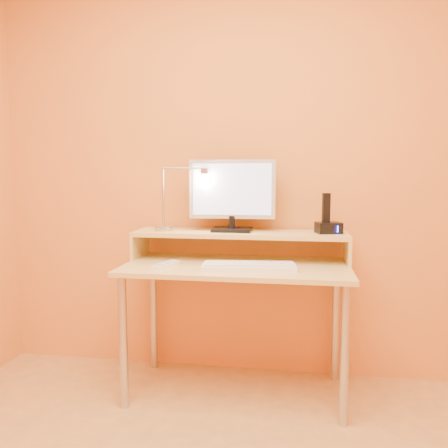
% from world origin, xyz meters
% --- Properties ---
extents(wall_back, '(3.00, 0.04, 2.50)m').
position_xyz_m(wall_back, '(0.00, 1.50, 1.25)').
color(wall_back, orange).
rests_on(wall_back, floor).
extents(desk_leg_fl, '(0.04, 0.04, 0.69)m').
position_xyz_m(desk_leg_fl, '(-0.55, 0.93, 0.35)').
color(desk_leg_fl, '#B5B5B5').
rests_on(desk_leg_fl, floor).
extents(desk_leg_fr, '(0.04, 0.04, 0.69)m').
position_xyz_m(desk_leg_fr, '(0.55, 0.93, 0.35)').
color(desk_leg_fr, '#B5B5B5').
rests_on(desk_leg_fr, floor).
extents(desk_leg_bl, '(0.04, 0.04, 0.69)m').
position_xyz_m(desk_leg_bl, '(-0.55, 1.43, 0.35)').
color(desk_leg_bl, '#B5B5B5').
rests_on(desk_leg_bl, floor).
extents(desk_leg_br, '(0.04, 0.04, 0.69)m').
position_xyz_m(desk_leg_br, '(0.55, 1.43, 0.35)').
color(desk_leg_br, '#B5B5B5').
rests_on(desk_leg_br, floor).
extents(desk_lower, '(1.20, 0.60, 0.02)m').
position_xyz_m(desk_lower, '(0.00, 1.18, 0.71)').
color(desk_lower, tan).
rests_on(desk_lower, floor).
extents(shelf_riser_left, '(0.02, 0.30, 0.14)m').
position_xyz_m(shelf_riser_left, '(-0.59, 1.33, 0.79)').
color(shelf_riser_left, tan).
rests_on(shelf_riser_left, desk_lower).
extents(shelf_riser_right, '(0.02, 0.30, 0.14)m').
position_xyz_m(shelf_riser_right, '(0.59, 1.33, 0.79)').
color(shelf_riser_right, tan).
rests_on(shelf_riser_right, desk_lower).
extents(desk_shelf, '(1.20, 0.30, 0.02)m').
position_xyz_m(desk_shelf, '(0.00, 1.33, 0.87)').
color(desk_shelf, tan).
rests_on(desk_shelf, desk_lower).
extents(monitor_foot, '(0.22, 0.16, 0.02)m').
position_xyz_m(monitor_foot, '(-0.05, 1.33, 0.89)').
color(monitor_foot, black).
rests_on(monitor_foot, desk_shelf).
extents(monitor_neck, '(0.04, 0.04, 0.07)m').
position_xyz_m(monitor_neck, '(-0.05, 1.33, 0.93)').
color(monitor_neck, black).
rests_on(monitor_neck, monitor_foot).
extents(monitor_panel, '(0.49, 0.05, 0.33)m').
position_xyz_m(monitor_panel, '(-0.05, 1.34, 1.12)').
color(monitor_panel, '#B8B8B9').
rests_on(monitor_panel, monitor_neck).
extents(monitor_back, '(0.44, 0.03, 0.28)m').
position_xyz_m(monitor_back, '(-0.05, 1.36, 1.12)').
color(monitor_back, black).
rests_on(monitor_back, monitor_panel).
extents(monitor_screen, '(0.44, 0.02, 0.29)m').
position_xyz_m(monitor_screen, '(-0.05, 1.32, 1.12)').
color(monitor_screen, '#AFB3DC').
rests_on(monitor_screen, monitor_panel).
extents(lamp_base, '(0.10, 0.10, 0.02)m').
position_xyz_m(lamp_base, '(-0.44, 1.30, 0.89)').
color(lamp_base, '#B5B5B5').
rests_on(lamp_base, desk_shelf).
extents(lamp_post, '(0.01, 0.01, 0.33)m').
position_xyz_m(lamp_post, '(-0.44, 1.30, 1.07)').
color(lamp_post, '#B5B5B5').
rests_on(lamp_post, lamp_base).
extents(lamp_arm, '(0.24, 0.01, 0.01)m').
position_xyz_m(lamp_arm, '(-0.32, 1.30, 1.24)').
color(lamp_arm, '#B5B5B5').
rests_on(lamp_arm, lamp_post).
extents(lamp_head, '(0.04, 0.04, 0.03)m').
position_xyz_m(lamp_head, '(-0.20, 1.30, 1.22)').
color(lamp_head, '#B5B5B5').
rests_on(lamp_head, lamp_arm).
extents(lamp_bulb, '(0.03, 0.03, 0.00)m').
position_xyz_m(lamp_bulb, '(-0.20, 1.30, 1.20)').
color(lamp_bulb, '#FFEAC6').
rests_on(lamp_bulb, lamp_head).
extents(phone_dock, '(0.15, 0.13, 0.06)m').
position_xyz_m(phone_dock, '(0.49, 1.33, 0.91)').
color(phone_dock, black).
rests_on(phone_dock, desk_shelf).
extents(phone_handset, '(0.05, 0.04, 0.16)m').
position_xyz_m(phone_handset, '(0.47, 1.33, 1.02)').
color(phone_handset, black).
rests_on(phone_handset, phone_dock).
extents(phone_led, '(0.01, 0.00, 0.04)m').
position_xyz_m(phone_led, '(0.53, 1.28, 0.91)').
color(phone_led, '#1629EB').
rests_on(phone_led, phone_dock).
extents(keyboard, '(0.49, 0.20, 0.02)m').
position_xyz_m(keyboard, '(0.08, 1.07, 0.73)').
color(keyboard, white).
rests_on(keyboard, desk_lower).
extents(mouse, '(0.07, 0.11, 0.03)m').
position_xyz_m(mouse, '(0.25, 1.08, 0.74)').
color(mouse, white).
rests_on(mouse, desk_lower).
extents(remote_control, '(0.11, 0.20, 0.02)m').
position_xyz_m(remote_control, '(-0.36, 1.07, 0.73)').
color(remote_control, white).
rests_on(remote_control, desk_lower).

